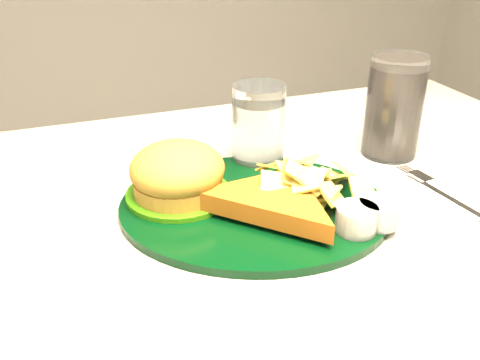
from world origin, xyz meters
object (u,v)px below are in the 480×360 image
at_px(dinner_plate, 254,184).
at_px(cola_glass, 394,107).
at_px(water_glass, 259,126).
at_px(fork_napkin, 449,198).

xyz_separation_m(dinner_plate, cola_glass, (0.26, 0.09, 0.04)).
bearing_deg(cola_glass, water_glass, 170.05).
xyz_separation_m(water_glass, fork_napkin, (0.19, -0.19, -0.06)).
relative_size(dinner_plate, water_glass, 2.80).
bearing_deg(cola_glass, fork_napkin, -94.72).
xyz_separation_m(water_glass, cola_glass, (0.20, -0.04, 0.02)).
distance_m(dinner_plate, fork_napkin, 0.26).
bearing_deg(fork_napkin, dinner_plate, 158.69).
distance_m(dinner_plate, cola_glass, 0.28).
bearing_deg(water_glass, fork_napkin, -45.41).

